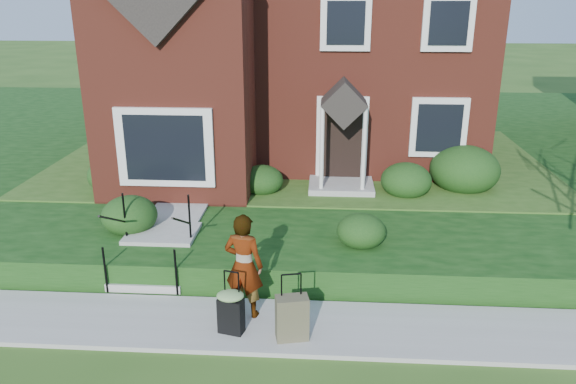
# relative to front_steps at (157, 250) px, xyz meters

# --- Properties ---
(ground) EXTENTS (120.00, 120.00, 0.00)m
(ground) POSITION_rel_front_steps_xyz_m (2.50, -1.84, -0.47)
(ground) COLOR #2D5119
(ground) RESTS_ON ground
(sidewalk) EXTENTS (60.00, 1.60, 0.08)m
(sidewalk) POSITION_rel_front_steps_xyz_m (2.50, -1.84, -0.43)
(sidewalk) COLOR #9E9B93
(sidewalk) RESTS_ON ground
(terrace) EXTENTS (44.00, 20.00, 0.60)m
(terrace) POSITION_rel_front_steps_xyz_m (6.50, 9.06, -0.17)
(terrace) COLOR #10350E
(terrace) RESTS_ON ground
(walkway) EXTENTS (1.20, 6.00, 0.06)m
(walkway) POSITION_rel_front_steps_xyz_m (0.00, 3.16, 0.16)
(walkway) COLOR #9E9B93
(walkway) RESTS_ON terrace
(front_steps) EXTENTS (1.40, 2.02, 1.50)m
(front_steps) POSITION_rel_front_steps_xyz_m (0.00, 0.00, 0.00)
(front_steps) COLOR #9E9B93
(front_steps) RESTS_ON ground
(foundation_shrubs) EXTENTS (10.31, 4.93, 1.21)m
(foundation_shrubs) POSITION_rel_front_steps_xyz_m (3.53, 3.03, 0.62)
(foundation_shrubs) COLOR black
(foundation_shrubs) RESTS_ON terrace
(woman) EXTENTS (0.75, 0.57, 1.83)m
(woman) POSITION_rel_front_steps_xyz_m (1.97, -1.56, 0.52)
(woman) COLOR #999999
(woman) RESTS_ON sidewalk
(suitcase_black) EXTENTS (0.52, 0.46, 1.07)m
(suitcase_black) POSITION_rel_front_steps_xyz_m (1.83, -2.11, 0.02)
(suitcase_black) COLOR black
(suitcase_black) RESTS_ON sidewalk
(suitcase_olive) EXTENTS (0.56, 0.39, 1.10)m
(suitcase_olive) POSITION_rel_front_steps_xyz_m (2.81, -2.22, -0.03)
(suitcase_olive) COLOR brown
(suitcase_olive) RESTS_ON sidewalk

